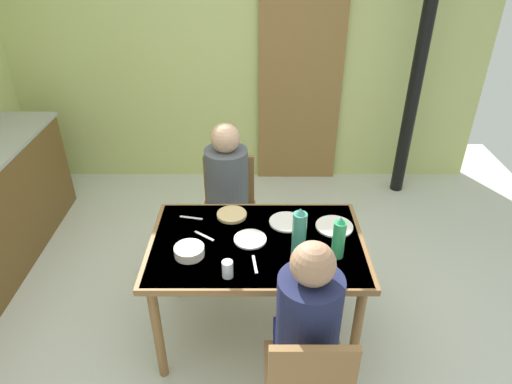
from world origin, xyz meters
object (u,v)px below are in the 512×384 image
Objects in this scene: person_near_diner at (307,318)px; serving_bowl_center at (188,251)px; water_bottle_green_near at (338,238)px; person_far_diner at (226,183)px; water_bottle_green_far at (298,233)px; dining_table at (256,253)px; chair_near_diner at (306,382)px; chair_far_diner at (228,206)px.

serving_bowl_center is at bearing 140.85° from person_near_diner.
serving_bowl_center is (-0.83, 0.01, -0.10)m from water_bottle_green_near.
person_far_diner is 0.77m from serving_bowl_center.
person_near_diner reaches higher than water_bottle_green_near.
person_far_diner is 2.48× the size of water_bottle_green_far.
water_bottle_green_near is at bearing 66.68° from person_near_diner.
dining_table is 1.65× the size of person_near_diner.
water_bottle_green_far is (-0.00, 0.64, 0.40)m from chair_near_diner.
water_bottle_green_far is 0.62m from serving_bowl_center.
dining_table is at bearing 110.71° from person_near_diner.
water_bottle_green_near reaches higher than dining_table.
serving_bowl_center is at bearing 179.54° from water_bottle_green_near.
person_far_diner reaches higher than serving_bowl_center.
person_near_diner is at bearing 109.67° from person_far_diner.
person_far_diner is 2.94× the size of water_bottle_green_near.
person_far_diner reaches higher than water_bottle_green_near.
serving_bowl_center is (-0.17, -0.88, 0.28)m from chair_far_diner.
person_near_diner reaches higher than chair_near_diner.
serving_bowl_center is (-0.62, 0.64, 0.28)m from chair_near_diner.
chair_far_diner is at bearing 105.46° from dining_table.
water_bottle_green_near is at bearing -16.04° from dining_table.
water_bottle_green_near reaches higher than serving_bowl_center.
water_bottle_green_far is at bearing 0.48° from serving_bowl_center.
chair_near_diner is at bearing 107.86° from person_far_diner.
person_far_diner is 1.00m from water_bottle_green_near.
person_near_diner is 0.55m from water_bottle_green_near.
water_bottle_green_far is (0.44, -0.88, 0.40)m from chair_far_diner.
chair_near_diner is (0.24, -0.76, -0.17)m from dining_table.
dining_table is 7.46× the size of serving_bowl_center.
person_near_diner is at bearing 107.86° from chair_far_diner.
person_far_diner is at bearing 108.62° from dining_table.
water_bottle_green_far is at bearing 120.77° from person_far_diner.
chair_near_diner is at bearing -89.57° from water_bottle_green_far.
chair_far_diner is (-0.21, 0.76, -0.17)m from dining_table.
person_far_diner is at bearing 109.67° from person_near_diner.
person_near_diner reaches higher than chair_far_diner.
chair_near_diner is at bearing -108.67° from water_bottle_green_near.
chair_far_diner is 1.13× the size of person_near_diner.
serving_bowl_center is (-0.38, -0.12, 0.11)m from dining_table.
water_bottle_green_far is (-0.22, 0.01, 0.02)m from water_bottle_green_near.
chair_far_diner is 3.32× the size of water_bottle_green_near.
chair_far_diner is 1.48m from person_near_diner.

